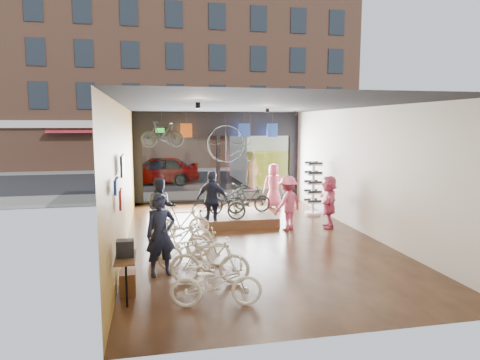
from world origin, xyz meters
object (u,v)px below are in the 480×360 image
object	(u,v)px
floor_bike_3	(179,240)
customer_1	(161,208)
box_truck	(262,159)
display_bike_mid	(249,200)
floor_bike_1	(210,261)
display_bike_right	(229,199)
sunglasses_rack	(313,188)
display_bike_left	(219,206)
customer_3	(288,203)
floor_bike_5	(182,222)
floor_bike_0	(216,283)
display_platform	(238,219)
hung_bike	(162,134)
customer_4	(274,186)
floor_bike_4	(180,233)
customer_2	(213,200)
customer_0	(161,235)
floor_bike_2	(194,249)
street_car	(157,170)
penny_farthing	(234,145)
customer_5	(329,202)

from	to	relation	value
floor_bike_3	customer_1	distance (m)	2.10
box_truck	display_bike_mid	xyz separation A→B (m)	(-2.78, -9.02, -0.62)
floor_bike_1	display_bike_right	xyz separation A→B (m)	(1.43, 5.73, 0.27)
display_bike_mid	sunglasses_rack	distance (m)	2.60
box_truck	display_bike_left	bearing A→B (deg)	-111.96
customer_3	floor_bike_5	bearing A→B (deg)	-25.69
floor_bike_0	sunglasses_rack	distance (m)	8.50
sunglasses_rack	display_platform	bearing A→B (deg)	-156.82
customer_3	hung_bike	size ratio (longest dim) A/B	1.07
display_bike_mid	customer_4	distance (m)	2.73
floor_bike_3	hung_bike	world-z (taller)	hung_bike
box_truck	sunglasses_rack	size ratio (longest dim) A/B	3.56
floor_bike_3	customer_3	distance (m)	4.16
display_platform	floor_bike_3	bearing A→B (deg)	-122.67
box_truck	floor_bike_4	distance (m)	12.92
floor_bike_1	customer_2	size ratio (longest dim) A/B	0.90
floor_bike_1	customer_4	world-z (taller)	customer_4
box_truck	customer_4	distance (m)	6.89
customer_2	floor_bike_5	bearing A→B (deg)	73.64
customer_0	display_bike_mid	bearing A→B (deg)	40.94
customer_0	hung_bike	world-z (taller)	hung_bike
floor_bike_5	display_platform	distance (m)	2.48
floor_bike_2	floor_bike_4	bearing A→B (deg)	6.70
box_truck	display_bike_right	world-z (taller)	box_truck
floor_bike_0	customer_0	size ratio (longest dim) A/B	0.91
customer_0	floor_bike_0	bearing A→B (deg)	-78.75
floor_bike_2	display_bike_left	xyz separation A→B (m)	(1.12, 3.53, 0.31)
customer_0	street_car	bearing A→B (deg)	73.67
display_platform	display_bike_left	bearing A→B (deg)	-139.54
display_bike_left	penny_farthing	world-z (taller)	penny_farthing
customer_3	hung_bike	distance (m)	5.55
floor_bike_5	display_bike_mid	world-z (taller)	display_bike_mid
display_bike_left	customer_5	bearing A→B (deg)	-87.35
customer_1	sunglasses_rack	distance (m)	5.87
street_car	customer_4	world-z (taller)	customer_4
sunglasses_rack	street_car	bearing A→B (deg)	128.79
floor_bike_0	hung_bike	world-z (taller)	hung_bike
penny_farthing	floor_bike_4	bearing A→B (deg)	-115.37
floor_bike_4	customer_4	distance (m)	6.44
customer_0	sunglasses_rack	xyz separation A→B (m)	(5.56, 5.27, 0.07)
floor_bike_1	display_platform	distance (m)	5.51
floor_bike_5	display_platform	xyz separation A→B (m)	(1.95, 1.50, -0.32)
display_platform	display_bike_right	size ratio (longest dim) A/B	1.35
customer_2	customer_4	world-z (taller)	customer_2
street_car	display_bike_mid	world-z (taller)	street_car
floor_bike_3	customer_5	world-z (taller)	customer_5
display_bike_left	hung_bike	world-z (taller)	hung_bike
street_car	customer_0	distance (m)	14.68
floor_bike_1	penny_farthing	distance (m)	8.30
customer_3	customer_4	xyz separation A→B (m)	(0.59, 3.59, 0.03)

